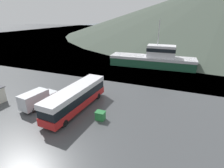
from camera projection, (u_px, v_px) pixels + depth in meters
ground_plane at (45, 167)px, 15.26m from camera, size 400.00×400.00×0.00m
water_surface at (171, 32)px, 137.51m from camera, size 240.00×240.00×0.00m
tour_bus at (76, 97)px, 23.98m from camera, size 3.15×11.82×3.25m
delivery_van at (37, 99)px, 24.82m from camera, size 2.60×5.69×2.39m
fishing_boat at (154, 59)px, 44.10m from camera, size 21.10×6.01×11.42m
storage_bin at (100, 116)px, 21.93m from camera, size 1.20×0.99×1.12m
mooring_bollard at (96, 80)px, 34.30m from camera, size 0.39×0.39×0.80m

